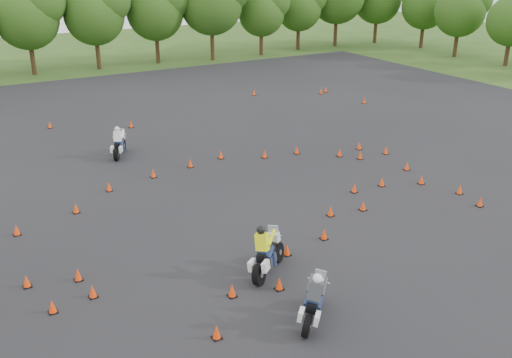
% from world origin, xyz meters
% --- Properties ---
extents(ground, '(140.00, 140.00, 0.00)m').
position_xyz_m(ground, '(0.00, 0.00, 0.00)').
color(ground, '#2D5119').
rests_on(ground, ground).
extents(asphalt_pad, '(62.00, 62.00, 0.00)m').
position_xyz_m(asphalt_pad, '(0.00, 6.00, 0.01)').
color(asphalt_pad, black).
rests_on(asphalt_pad, ground).
extents(treeline, '(86.82, 32.20, 10.50)m').
position_xyz_m(treeline, '(1.25, 34.87, 4.54)').
color(treeline, '#294C15').
rests_on(treeline, ground).
extents(traffic_cones, '(36.22, 32.94, 0.45)m').
position_xyz_m(traffic_cones, '(-0.24, 5.54, 0.23)').
color(traffic_cones, '#FF3F0A').
rests_on(traffic_cones, asphalt_pad).
extents(rider_grey, '(2.24, 2.22, 1.86)m').
position_xyz_m(rider_grey, '(-3.11, -4.91, 0.94)').
color(rider_grey, '#3E4246').
rests_on(rider_grey, ground).
extents(rider_yellow, '(2.53, 2.15, 1.98)m').
position_xyz_m(rider_yellow, '(-2.72, -1.76, 0.99)').
color(rider_yellow, '#EEF615').
rests_on(rider_yellow, ground).
extents(rider_white, '(1.80, 2.40, 1.82)m').
position_xyz_m(rider_white, '(-3.54, 13.72, 0.91)').
color(rider_white, white).
rests_on(rider_white, ground).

